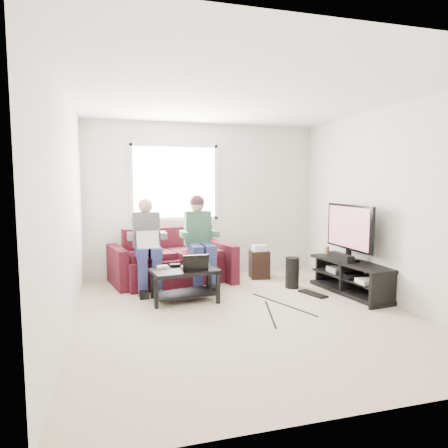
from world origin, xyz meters
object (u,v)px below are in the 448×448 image
at_px(coffee_table, 184,277).
at_px(subwoofer, 292,273).
at_px(tv_stand, 352,279).
at_px(tv, 349,229).
at_px(end_table, 259,263).
at_px(sofa, 171,262).

height_order(coffee_table, subwoofer, subwoofer).
xyz_separation_m(tv_stand, tv, (-0.00, 0.10, 0.72)).
bearing_deg(end_table, tv_stand, -52.98).
distance_m(tv_stand, tv, 0.73).
height_order(tv_stand, tv, tv).
height_order(coffee_table, end_table, end_table).
xyz_separation_m(coffee_table, tv, (2.38, -0.20, 0.61)).
height_order(tv_stand, subwoofer, tv_stand).
height_order(subwoofer, end_table, end_table).
xyz_separation_m(tv_stand, end_table, (-0.95, 1.26, 0.04)).
distance_m(tv, end_table, 1.64).
bearing_deg(tv, subwoofer, 148.50).
height_order(sofa, tv_stand, sofa).
distance_m(sofa, tv, 2.79).
distance_m(sofa, coffee_table, 1.08).
distance_m(coffee_table, end_table, 1.73).
distance_m(sofa, end_table, 1.47).
bearing_deg(tv, sofa, 152.05).
bearing_deg(sofa, coffee_table, -88.59).
height_order(sofa, coffee_table, sofa).
bearing_deg(coffee_table, end_table, 33.65).
bearing_deg(tv_stand, subwoofer, 142.93).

